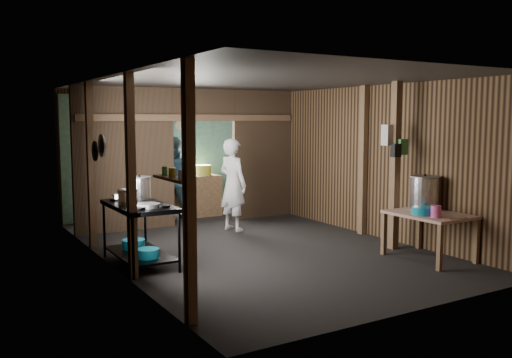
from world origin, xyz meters
TOP-DOWN VIEW (x-y plane):
  - floor at (0.00, 0.00)m, footprint 4.50×7.00m
  - ceiling at (0.00, 0.00)m, footprint 4.50×7.00m
  - wall_back at (0.00, 3.50)m, footprint 4.50×0.00m
  - wall_front at (0.00, -3.50)m, footprint 4.50×0.00m
  - wall_left at (-2.25, 0.00)m, footprint 0.00×7.00m
  - wall_right at (2.25, 0.00)m, footprint 0.00×7.00m
  - partition_left at (-1.32, 2.20)m, footprint 1.85×0.10m
  - partition_right at (1.57, 2.20)m, footprint 1.35×0.10m
  - partition_header at (0.25, 2.20)m, footprint 1.30×0.10m
  - turquoise_panel at (0.00, 3.44)m, footprint 4.40×0.06m
  - back_counter at (0.30, 2.95)m, footprint 1.20×0.50m
  - wall_clock at (0.25, 3.40)m, footprint 0.20×0.03m
  - post_left_a at (-2.18, -2.60)m, footprint 0.10×0.12m
  - post_left_b at (-2.18, -0.80)m, footprint 0.10×0.12m
  - post_left_c at (-2.18, 1.20)m, footprint 0.10×0.12m
  - post_right at (2.18, -0.20)m, footprint 0.10×0.12m
  - post_free at (1.85, -1.30)m, footprint 0.12×0.12m
  - cross_beam at (0.00, 2.15)m, footprint 4.40×0.12m
  - pan_lid_big at (-2.21, 0.40)m, footprint 0.03×0.34m
  - pan_lid_small at (-2.21, 0.80)m, footprint 0.03×0.30m
  - wall_shelf at (-2.15, -2.10)m, footprint 0.14×0.80m
  - jar_white at (-2.15, -2.35)m, footprint 0.07×0.07m
  - jar_yellow at (-2.15, -2.10)m, footprint 0.08×0.08m
  - jar_green at (-2.15, -1.88)m, footprint 0.06×0.06m
  - bag_white at (1.80, -1.22)m, footprint 0.22×0.15m
  - bag_green at (1.92, -1.36)m, footprint 0.16×0.12m
  - bag_black at (1.78, -1.38)m, footprint 0.14×0.10m
  - gas_range at (-1.88, -0.19)m, footprint 0.75×1.45m
  - prep_table at (1.83, -2.03)m, footprint 0.83×1.14m
  - stove_pot_large at (-1.71, 0.28)m, footprint 0.36×0.36m
  - stove_pot_med at (-2.05, -0.23)m, footprint 0.32×0.32m
  - stove_saucepan at (-2.05, 0.27)m, footprint 0.20×0.20m
  - frying_pan at (-1.88, -0.56)m, footprint 0.47×0.61m
  - blue_tub_front at (-1.88, -0.52)m, footprint 0.30×0.30m
  - blue_tub_back at (-1.88, 0.09)m, footprint 0.33×0.33m
  - stock_pot at (2.02, -1.75)m, footprint 0.53×0.53m
  - wash_basin at (1.64, -2.07)m, footprint 0.38×0.38m
  - pink_bucket at (1.64, -2.32)m, footprint 0.18×0.18m
  - knife at (1.81, -2.55)m, footprint 0.30×0.08m
  - yellow_tub at (0.55, 2.95)m, footprint 0.39×0.39m
  - red_cup at (-0.01, 2.95)m, footprint 0.11×0.11m
  - cook at (0.37, 1.25)m, footprint 0.55×0.70m
  - worker_back at (-0.17, 2.82)m, footprint 1.00×0.90m

SIDE VIEW (x-z plane):
  - floor at x=0.00m, z-range 0.00..0.00m
  - blue_tub_front at x=-1.88m, z-range 0.17..0.29m
  - blue_tub_back at x=-1.88m, z-range 0.17..0.30m
  - prep_table at x=1.83m, z-range 0.00..0.67m
  - back_counter at x=0.30m, z-range 0.00..0.85m
  - gas_range at x=-1.88m, z-range 0.00..0.86m
  - knife at x=1.81m, z-range 0.67..0.68m
  - wash_basin at x=1.64m, z-range 0.67..0.79m
  - pink_bucket at x=1.64m, z-range 0.67..0.84m
  - cook at x=0.37m, z-range 0.00..1.68m
  - worker_back at x=-0.17m, z-range 0.00..1.68m
  - frying_pan at x=-1.88m, z-range 0.85..0.92m
  - stove_saucepan at x=-2.05m, z-range 0.86..0.95m
  - red_cup at x=-0.01m, z-range 0.85..0.98m
  - stock_pot at x=2.02m, z-range 0.65..1.18m
  - stove_pot_med at x=-2.05m, z-range 0.84..1.08m
  - yellow_tub at x=0.55m, z-range 0.85..1.07m
  - stove_pot_large at x=-1.71m, z-range 0.84..1.19m
  - turquoise_panel at x=0.00m, z-range 0.00..2.50m
  - wall_back at x=0.00m, z-range 0.00..2.60m
  - wall_front at x=0.00m, z-range 0.00..2.60m
  - wall_left at x=-2.25m, z-range 0.00..2.60m
  - wall_right at x=2.25m, z-range 0.00..2.60m
  - partition_left at x=-1.32m, z-range 0.00..2.60m
  - partition_right at x=1.57m, z-range 0.00..2.60m
  - post_left_a at x=-2.18m, z-range 0.00..2.60m
  - post_left_b at x=-2.18m, z-range 0.00..2.60m
  - post_left_c at x=-2.18m, z-range 0.00..2.60m
  - post_right at x=2.18m, z-range 0.00..2.60m
  - post_free at x=1.85m, z-range 0.00..2.60m
  - wall_shelf at x=-2.15m, z-range 1.39..1.41m
  - jar_white at x=-2.15m, z-range 1.42..1.52m
  - jar_yellow at x=-2.15m, z-range 1.42..1.52m
  - jar_green at x=-2.15m, z-range 1.42..1.52m
  - pan_lid_small at x=-2.21m, z-range 1.40..1.70m
  - bag_black at x=1.78m, z-range 1.45..1.65m
  - bag_green at x=1.92m, z-range 1.48..1.72m
  - pan_lid_big at x=-2.21m, z-range 1.48..1.82m
  - bag_white at x=1.80m, z-range 1.62..1.94m
  - wall_clock at x=0.25m, z-range 1.80..2.00m
  - cross_beam at x=0.00m, z-range 1.99..2.11m
  - partition_header at x=0.25m, z-range 2.00..2.60m
  - ceiling at x=0.00m, z-range 2.60..2.60m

